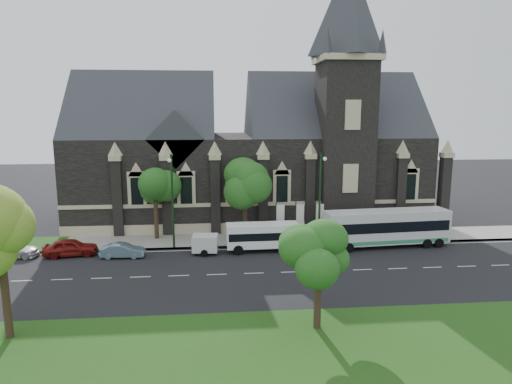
{
  "coord_description": "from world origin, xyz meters",
  "views": [
    {
      "loc": [
        0.02,
        -34.3,
        12.92
      ],
      "look_at": [
        3.72,
        6.0,
        5.57
      ],
      "focal_mm": 31.5,
      "sensor_mm": 36.0,
      "label": 1
    }
  ],
  "objects": [
    {
      "name": "tree_park_east",
      "position": [
        6.18,
        -9.32,
        4.62
      ],
      "size": [
        3.4,
        3.4,
        6.28
      ],
      "color": "black",
      "rests_on": "ground"
    },
    {
      "name": "tree_walk_left",
      "position": [
        -5.8,
        10.7,
        5.73
      ],
      "size": [
        3.91,
        3.91,
        7.64
      ],
      "color": "black",
      "rests_on": "ground"
    },
    {
      "name": "museum",
      "position": [
        5.12,
        18.78,
        8.17
      ],
      "size": [
        40.0,
        17.7,
        29.9
      ],
      "color": "black",
      "rests_on": "ground"
    },
    {
      "name": "car_far_white",
      "position": [
        -18.24,
        6.02,
        0.68
      ],
      "size": [
        4.67,
        1.92,
        1.35
      ],
      "primitive_type": "imported",
      "rotation": [
        0.0,
        0.0,
        1.57
      ],
      "color": "silver",
      "rests_on": "ground"
    },
    {
      "name": "box_trailer",
      "position": [
        -1.0,
        5.44,
        0.99
      ],
      "size": [
        3.34,
        1.97,
        1.75
      ],
      "rotation": [
        0.0,
        0.0,
        -0.09
      ],
      "color": "silver",
      "rests_on": "ground"
    },
    {
      "name": "tour_coach",
      "position": [
        16.34,
        6.17,
        1.91
      ],
      "size": [
        12.2,
        3.54,
        3.51
      ],
      "rotation": [
        0.0,
        0.0,
        0.08
      ],
      "color": "silver",
      "rests_on": "ground"
    },
    {
      "name": "sidewalk",
      "position": [
        0.0,
        9.5,
        0.07
      ],
      "size": [
        80.0,
        5.0,
        0.15
      ],
      "primitive_type": "cube",
      "color": "gray",
      "rests_on": "ground"
    },
    {
      "name": "tree_walk_right",
      "position": [
        3.21,
        10.71,
        5.82
      ],
      "size": [
        4.08,
        4.08,
        7.8
      ],
      "color": "black",
      "rests_on": "ground"
    },
    {
      "name": "banner_flag_right",
      "position": [
        10.29,
        9.0,
        2.38
      ],
      "size": [
        0.9,
        0.1,
        4.0
      ],
      "color": "black",
      "rests_on": "ground"
    },
    {
      "name": "ground",
      "position": [
        0.0,
        0.0,
        0.0
      ],
      "size": [
        160.0,
        160.0,
        0.0
      ],
      "primitive_type": "plane",
      "color": "black",
      "rests_on": "ground"
    },
    {
      "name": "banner_flag_left",
      "position": [
        6.29,
        9.0,
        2.38
      ],
      "size": [
        0.9,
        0.1,
        4.0
      ],
      "color": "black",
      "rests_on": "ground"
    },
    {
      "name": "shuttle_bus",
      "position": [
        4.33,
        5.89,
        1.49
      ],
      "size": [
        6.71,
        2.52,
        2.57
      ],
      "rotation": [
        0.0,
        0.0,
        0.02
      ],
      "color": "white",
      "rests_on": "ground"
    },
    {
      "name": "street_lamp_mid",
      "position": [
        -4.0,
        7.09,
        5.11
      ],
      "size": [
        0.36,
        1.88,
        9.0
      ],
      "color": "black",
      "rests_on": "ground"
    },
    {
      "name": "banner_flag_center",
      "position": [
        8.29,
        9.0,
        2.38
      ],
      "size": [
        0.9,
        0.1,
        4.0
      ],
      "color": "black",
      "rests_on": "ground"
    },
    {
      "name": "street_lamp_near",
      "position": [
        10.0,
        7.09,
        5.11
      ],
      "size": [
        0.36,
        1.88,
        9.0
      ],
      "color": "black",
      "rests_on": "ground"
    },
    {
      "name": "car_far_red",
      "position": [
        -13.08,
        5.93,
        0.79
      ],
      "size": [
        4.87,
        2.48,
        1.59
      ],
      "primitive_type": "imported",
      "rotation": [
        0.0,
        0.0,
        1.71
      ],
      "color": "maroon",
      "rests_on": "ground"
    },
    {
      "name": "sedan",
      "position": [
        -8.32,
        5.06,
        0.64
      ],
      "size": [
        3.93,
        1.51,
        1.28
      ],
      "primitive_type": "imported",
      "rotation": [
        0.0,
        0.0,
        1.53
      ],
      "color": "#6D8B9E",
      "rests_on": "ground"
    },
    {
      "name": "tree_park_near",
      "position": [
        -11.77,
        -8.77,
        6.42
      ],
      "size": [
        4.42,
        4.42,
        8.56
      ],
      "color": "black",
      "rests_on": "ground"
    }
  ]
}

